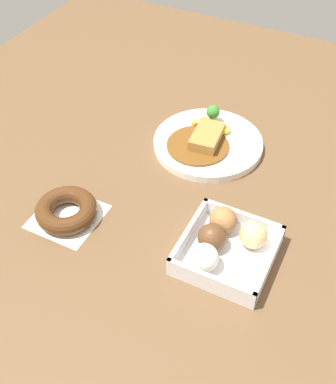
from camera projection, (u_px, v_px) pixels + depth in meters
The scene contains 4 objects.
ground_plane at pixel (199, 201), 0.99m from camera, with size 1.60×1.60×0.00m, color brown.
curry_plate at pixel (208, 142), 1.10m from camera, with size 0.25×0.25×0.06m.
donut_box at pixel (225, 244), 0.87m from camera, with size 0.17×0.16×0.06m.
chocolate_ring_donut at pixel (66, 210), 0.94m from camera, with size 0.13×0.13×0.04m.
Camera 1 is at (0.65, 0.25, 0.71)m, focal length 45.05 mm.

